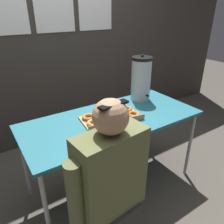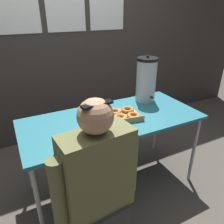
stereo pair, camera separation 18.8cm
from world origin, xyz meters
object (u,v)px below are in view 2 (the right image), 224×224
cell_phone (82,138)px  person_seated (98,195)px  donut_box (111,117)px  coffee_urn (146,80)px

cell_phone → person_seated: person_seated is taller
donut_box → cell_phone: donut_box is taller
coffee_urn → donut_box: bearing=-156.7°
donut_box → cell_phone: size_ratio=3.67×
donut_box → cell_phone: bearing=-144.1°
coffee_urn → person_seated: bearing=-138.0°
coffee_urn → person_seated: person_seated is taller
coffee_urn → person_seated: (-0.88, -0.80, -0.39)m
coffee_urn → cell_phone: (-0.84, -0.40, -0.22)m
donut_box → coffee_urn: bearing=31.0°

